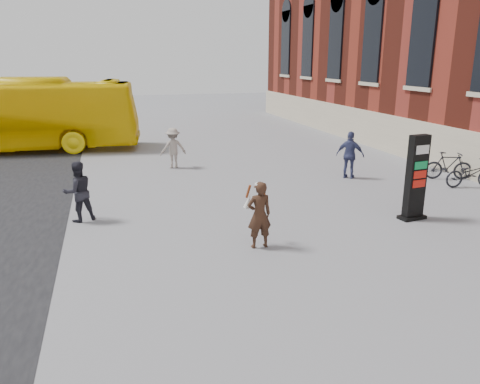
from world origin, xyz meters
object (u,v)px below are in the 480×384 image
object	(u,v)px
woman	(259,214)
pedestrian_c	(350,155)
bike_7	(448,166)
pedestrian_b	(173,148)
bike_6	(471,174)
pedestrian_a	(78,192)
info_pylon	(416,178)
bus	(5,115)

from	to	relation	value
woman	pedestrian_c	world-z (taller)	pedestrian_c
pedestrian_c	bike_7	bearing A→B (deg)	-158.19
pedestrian_b	bike_6	bearing A→B (deg)	144.33
pedestrian_b	bike_7	bearing A→B (deg)	149.54
pedestrian_a	pedestrian_c	distance (m)	10.00
info_pylon	pedestrian_a	world-z (taller)	info_pylon
bike_6	pedestrian_b	bearing A→B (deg)	66.02
woman	pedestrian_c	size ratio (longest dim) A/B	0.92
pedestrian_c	info_pylon	bearing A→B (deg)	123.67
woman	pedestrian_b	xyz separation A→B (m)	(-0.78, 9.18, -0.01)
pedestrian_b	bike_7	size ratio (longest dim) A/B	0.95
pedestrian_c	bike_6	bearing A→B (deg)	-173.23
woman	pedestrian_a	bearing A→B (deg)	-38.45
woman	bike_6	bearing A→B (deg)	-162.01
woman	pedestrian_b	size ratio (longest dim) A/B	0.99
woman	bike_7	distance (m)	9.97
info_pylon	bus	xyz separation A→B (m)	(-13.02, 14.33, 0.56)
pedestrian_c	woman	bearing A→B (deg)	85.90
info_pylon	bike_7	world-z (taller)	info_pylon
bus	pedestrian_b	size ratio (longest dim) A/B	7.60
woman	bike_7	bearing A→B (deg)	-155.72
pedestrian_b	bus	bearing A→B (deg)	-42.90
info_pylon	woman	size ratio (longest dim) A/B	1.46
woman	pedestrian_c	bearing A→B (deg)	-136.14
bus	bike_7	size ratio (longest dim) A/B	7.26
bike_6	bike_7	xyz separation A→B (m)	(0.00, 1.16, 0.04)
info_pylon	pedestrian_c	size ratio (longest dim) A/B	1.35
bike_7	bike_6	bearing A→B (deg)	-158.41
pedestrian_a	pedestrian_c	size ratio (longest dim) A/B	0.96
pedestrian_b	bike_7	distance (m)	10.88
pedestrian_a	pedestrian_c	xyz separation A→B (m)	(9.72, 2.33, 0.04)
pedestrian_b	bike_6	distance (m)	11.44
pedestrian_a	pedestrian_b	distance (m)	6.93
bike_7	info_pylon	bearing A→B (deg)	152.79
bus	pedestrian_a	size ratio (longest dim) A/B	7.39
pedestrian_c	bike_7	world-z (taller)	pedestrian_c
pedestrian_b	bike_6	world-z (taller)	pedestrian_b
woman	bike_6	size ratio (longest dim) A/B	0.89
bus	pedestrian_a	bearing A→B (deg)	-155.13
bike_7	pedestrian_b	bearing A→B (deg)	85.20
bike_6	bus	bearing A→B (deg)	62.75
pedestrian_a	pedestrian_c	bearing A→B (deg)	172.29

